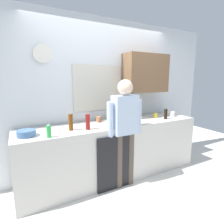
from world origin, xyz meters
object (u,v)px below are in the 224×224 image
at_px(cup_yellow_cup, 155,115).
at_px(coffee_maker, 120,113).
at_px(bottle_dark_sauce, 166,114).
at_px(bottle_amber_beer, 71,122).
at_px(mixing_bowl, 26,133).
at_px(cup_white_mug, 173,114).
at_px(dish_soap, 49,131).
at_px(bottle_red_vinegar, 88,122).
at_px(person_at_sink, 125,125).
at_px(bottle_green_wine, 137,111).
at_px(cup_terracotta_mug, 99,119).
at_px(bottle_clear_soda, 120,118).

bearing_deg(cup_yellow_cup, coffee_maker, 179.52).
distance_m(coffee_maker, bottle_dark_sauce, 0.86).
bearing_deg(bottle_amber_beer, mixing_bowl, -179.22).
bearing_deg(bottle_amber_beer, cup_white_mug, -0.09).
bearing_deg(coffee_maker, dish_soap, -166.67).
distance_m(coffee_maker, bottle_red_vinegar, 0.64).
distance_m(coffee_maker, person_at_sink, 0.37).
bearing_deg(bottle_green_wine, coffee_maker, -172.32).
xyz_separation_m(coffee_maker, bottle_amber_beer, (-0.84, -0.10, -0.03)).
relative_size(cup_white_mug, person_at_sink, 0.06).
xyz_separation_m(bottle_amber_beer, bottle_dark_sauce, (1.67, -0.08, -0.03)).
distance_m(coffee_maker, cup_white_mug, 1.10).
bearing_deg(bottle_dark_sauce, person_at_sink, -170.50).
distance_m(cup_terracotta_mug, cup_yellow_cup, 1.07).
relative_size(bottle_clear_soda, mixing_bowl, 1.27).
relative_size(coffee_maker, bottle_amber_beer, 1.43).
bearing_deg(bottle_green_wine, person_at_sink, -141.83).
xyz_separation_m(coffee_maker, cup_white_mug, (1.09, -0.10, -0.10)).
relative_size(coffee_maker, bottle_green_wine, 1.10).
bearing_deg(coffee_maker, bottle_red_vinegar, -164.81).
xyz_separation_m(cup_white_mug, mixing_bowl, (-2.49, -0.00, -0.01)).
relative_size(bottle_red_vinegar, cup_white_mug, 2.32).
relative_size(dish_soap, person_at_sink, 0.11).
xyz_separation_m(cup_terracotta_mug, person_at_sink, (0.20, -0.49, -0.00)).
bearing_deg(bottle_clear_soda, dish_soap, -178.99).
distance_m(bottle_dark_sauce, mixing_bowl, 2.24).
distance_m(bottle_amber_beer, bottle_dark_sauce, 1.68).
distance_m(bottle_clear_soda, mixing_bowl, 1.27).
relative_size(bottle_dark_sauce, person_at_sink, 0.11).
xyz_separation_m(cup_yellow_cup, person_at_sink, (-0.87, -0.33, -0.00)).
height_order(bottle_red_vinegar, cup_yellow_cup, bottle_red_vinegar).
bearing_deg(cup_terracotta_mug, dish_soap, -153.05).
distance_m(bottle_dark_sauce, bottle_clear_soda, 0.99).
bearing_deg(cup_terracotta_mug, bottle_red_vinegar, -133.59).
distance_m(cup_yellow_cup, dish_soap, 1.93).
height_order(mixing_bowl, person_at_sink, person_at_sink).
relative_size(coffee_maker, person_at_sink, 0.21).
height_order(bottle_dark_sauce, cup_white_mug, bottle_dark_sauce).
distance_m(bottle_amber_beer, cup_yellow_cup, 1.60).
height_order(bottle_amber_beer, mixing_bowl, bottle_amber_beer).
height_order(bottle_dark_sauce, dish_soap, same).
height_order(bottle_dark_sauce, person_at_sink, person_at_sink).
bearing_deg(bottle_amber_beer, cup_terracotta_mug, 25.64).
xyz_separation_m(bottle_dark_sauce, cup_terracotta_mug, (-1.15, 0.33, -0.04)).
bearing_deg(person_at_sink, dish_soap, 164.49).
height_order(bottle_green_wine, cup_terracotta_mug, bottle_green_wine).
height_order(bottle_dark_sauce, cup_terracotta_mug, bottle_dark_sauce).
bearing_deg(bottle_green_wine, cup_white_mug, -12.06).
relative_size(bottle_green_wine, bottle_red_vinegar, 1.36).
distance_m(coffee_maker, bottle_amber_beer, 0.85).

